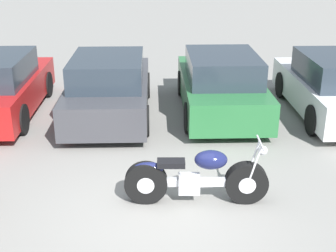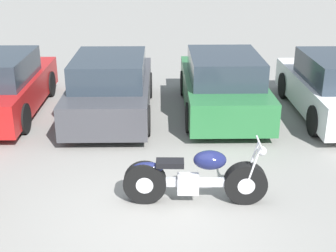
{
  "view_description": "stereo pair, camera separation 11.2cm",
  "coord_description": "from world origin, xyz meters",
  "px_view_note": "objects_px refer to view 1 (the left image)",
  "views": [
    {
      "loc": [
        -0.08,
        -6.16,
        3.94
      ],
      "look_at": [
        0.18,
        1.61,
        0.85
      ],
      "focal_mm": 50.0,
      "sensor_mm": 36.0,
      "label": 1
    },
    {
      "loc": [
        0.04,
        -6.16,
        3.94
      ],
      "look_at": [
        0.18,
        1.61,
        0.85
      ],
      "focal_mm": 50.0,
      "sensor_mm": 36.0,
      "label": 2
    }
  ],
  "objects_px": {
    "motorcycle": "(195,178)",
    "parked_car_white": "(334,87)",
    "parked_car_green": "(221,85)",
    "parked_car_dark_grey": "(109,88)"
  },
  "relations": [
    {
      "from": "parked_car_dark_grey",
      "to": "parked_car_white",
      "type": "xyz_separation_m",
      "value": [
        5.35,
        -0.09,
        0.0
      ]
    },
    {
      "from": "motorcycle",
      "to": "parked_car_white",
      "type": "xyz_separation_m",
      "value": [
        3.65,
        3.98,
        0.26
      ]
    },
    {
      "from": "parked_car_green",
      "to": "parked_car_white",
      "type": "height_order",
      "value": "same"
    },
    {
      "from": "parked_car_green",
      "to": "parked_car_dark_grey",
      "type": "bearing_deg",
      "value": -176.63
    },
    {
      "from": "parked_car_dark_grey",
      "to": "parked_car_white",
      "type": "bearing_deg",
      "value": -0.96
    },
    {
      "from": "parked_car_white",
      "to": "parked_car_dark_grey",
      "type": "bearing_deg",
      "value": 179.04
    },
    {
      "from": "motorcycle",
      "to": "parked_car_green",
      "type": "bearing_deg",
      "value": 76.98
    },
    {
      "from": "motorcycle",
      "to": "parked_car_dark_grey",
      "type": "xyz_separation_m",
      "value": [
        -1.7,
        4.07,
        0.26
      ]
    },
    {
      "from": "parked_car_dark_grey",
      "to": "parked_car_green",
      "type": "xyz_separation_m",
      "value": [
        2.68,
        0.16,
        0.0
      ]
    },
    {
      "from": "parked_car_white",
      "to": "parked_car_green",
      "type": "bearing_deg",
      "value": 174.73
    }
  ]
}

